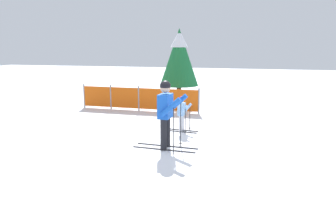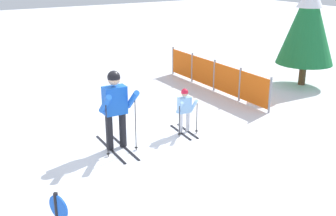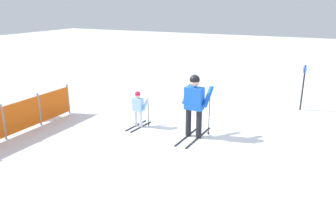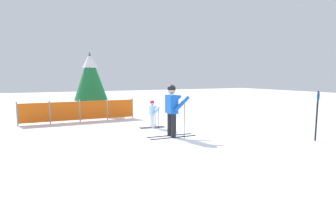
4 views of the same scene
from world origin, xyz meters
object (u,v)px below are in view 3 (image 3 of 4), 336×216
skier_child (138,106)px  trail_marker (303,83)px  skier_adult (195,100)px  safety_fence (3,122)px

skier_child → trail_marker: bearing=-42.3°
skier_child → trail_marker: 5.62m
skier_adult → trail_marker: skier_adult is taller
skier_adult → trail_marker: 4.48m
skier_adult → trail_marker: (3.76, -2.44, -0.08)m
skier_child → safety_fence: (-2.36, 2.73, -0.13)m
safety_fence → skier_child: bearing=-49.1°
safety_fence → trail_marker: bearing=-48.6°
skier_child → trail_marker: (3.74, -4.19, 0.33)m
skier_adult → trail_marker: size_ratio=1.12×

